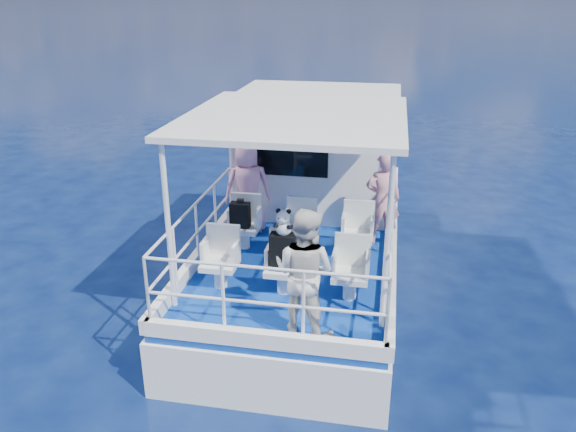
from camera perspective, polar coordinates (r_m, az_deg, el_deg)
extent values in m
plane|color=#08133C|center=(9.18, 0.91, -9.24)|extent=(2000.00, 2000.00, 0.00)
cube|color=white|center=(10.04, 1.88, -6.32)|extent=(3.00, 7.00, 1.60)
cube|color=navy|center=(9.67, 1.94, -1.88)|extent=(2.90, 6.90, 0.10)
cube|color=white|center=(10.50, 3.11, 6.71)|extent=(2.85, 2.00, 2.20)
cube|color=white|center=(7.83, 0.80, 10.04)|extent=(3.00, 3.20, 0.08)
cylinder|color=white|center=(7.15, -12.06, -1.22)|extent=(0.07, 0.07, 2.20)
cylinder|color=white|center=(6.65, 10.06, -2.91)|extent=(0.07, 0.07, 2.20)
cylinder|color=white|center=(9.73, -5.71, 5.39)|extent=(0.07, 0.07, 2.20)
cylinder|color=white|center=(9.36, 10.44, 4.47)|extent=(0.07, 0.07, 2.20)
cube|color=silver|center=(9.02, -4.48, -2.08)|extent=(0.48, 0.46, 0.38)
cube|color=silver|center=(8.85, 1.17, -2.52)|extent=(0.48, 0.46, 0.38)
cube|color=silver|center=(8.76, 6.99, -2.95)|extent=(0.48, 0.46, 0.38)
cube|color=silver|center=(7.90, -6.88, -5.85)|extent=(0.48, 0.46, 0.38)
cube|color=silver|center=(7.70, -0.43, -6.47)|extent=(0.48, 0.46, 0.38)
cube|color=silver|center=(7.60, 6.30, -7.02)|extent=(0.48, 0.46, 0.38)
imported|color=pink|center=(9.42, -4.10, 2.94)|extent=(0.71, 0.61, 1.59)
imported|color=pink|center=(9.03, 9.62, 1.68)|extent=(0.63, 0.49, 1.55)
imported|color=silver|center=(6.58, 1.65, -5.76)|extent=(0.92, 0.81, 1.59)
cube|color=black|center=(8.83, -4.89, 0.11)|extent=(0.31, 0.17, 0.40)
cube|color=black|center=(7.46, -0.53, -3.65)|extent=(0.34, 0.19, 0.51)
cube|color=black|center=(8.76, -4.85, 1.54)|extent=(0.10, 0.06, 0.06)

